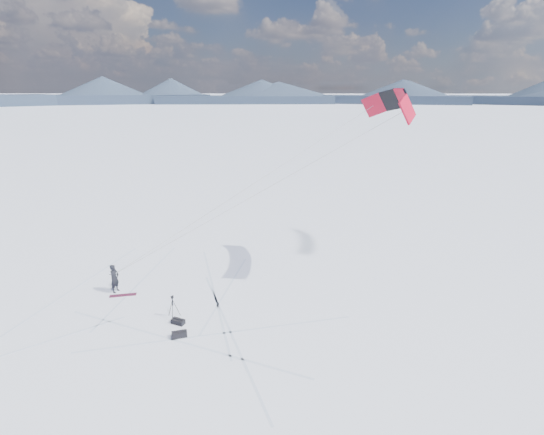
{
  "coord_description": "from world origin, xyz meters",
  "views": [
    {
      "loc": [
        7.45,
        -18.38,
        11.46
      ],
      "look_at": [
        6.85,
        3.3,
        4.32
      ],
      "focal_mm": 26.0,
      "sensor_mm": 36.0,
      "label": 1
    }
  ],
  "objects_px": {
    "snowkiter": "(116,292)",
    "gear_bag_b": "(178,321)",
    "gear_bag_a": "(179,334)",
    "snowboard": "(123,295)",
    "tripod": "(173,304)"
  },
  "relations": [
    {
      "from": "snowkiter",
      "to": "snowboard",
      "type": "bearing_deg",
      "value": -112.69
    },
    {
      "from": "snowboard",
      "to": "tripod",
      "type": "xyz_separation_m",
      "value": [
        3.57,
        -2.2,
        0.8
      ]
    },
    {
      "from": "snowboard",
      "to": "gear_bag_b",
      "type": "relative_size",
      "value": 1.99
    },
    {
      "from": "snowkiter",
      "to": "snowboard",
      "type": "xyz_separation_m",
      "value": [
        0.57,
        -0.45,
        0.02
      ]
    },
    {
      "from": "tripod",
      "to": "gear_bag_b",
      "type": "relative_size",
      "value": 1.68
    },
    {
      "from": "snowboard",
      "to": "tripod",
      "type": "height_order",
      "value": "tripod"
    },
    {
      "from": "snowkiter",
      "to": "gear_bag_a",
      "type": "xyz_separation_m",
      "value": [
        4.87,
        -4.34,
        0.14
      ]
    },
    {
      "from": "snowkiter",
      "to": "tripod",
      "type": "xyz_separation_m",
      "value": [
        4.14,
        -2.65,
        0.82
      ]
    },
    {
      "from": "snowboard",
      "to": "tripod",
      "type": "distance_m",
      "value": 4.27
    },
    {
      "from": "snowkiter",
      "to": "gear_bag_a",
      "type": "bearing_deg",
      "value": -116.14
    },
    {
      "from": "snowkiter",
      "to": "gear_bag_b",
      "type": "bearing_deg",
      "value": -109.98
    },
    {
      "from": "tripod",
      "to": "gear_bag_b",
      "type": "height_order",
      "value": "tripod"
    },
    {
      "from": "gear_bag_a",
      "to": "snowkiter",
      "type": "bearing_deg",
      "value": 121.45
    },
    {
      "from": "snowkiter",
      "to": "tripod",
      "type": "height_order",
      "value": "tripod"
    },
    {
      "from": "tripod",
      "to": "gear_bag_a",
      "type": "distance_m",
      "value": 1.95
    }
  ]
}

